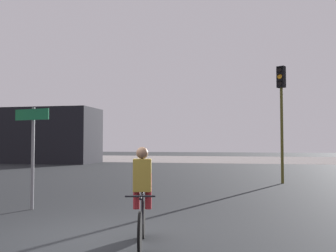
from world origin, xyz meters
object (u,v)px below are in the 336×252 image
(direction_sign_post, at_px, (32,142))
(traffic_light_far_right, at_px, (281,102))
(distant_building, at_px, (42,136))
(cyclist, at_px, (142,195))

(direction_sign_post, bearing_deg, traffic_light_far_right, -119.32)
(distant_building, relative_size, direction_sign_post, 3.58)
(traffic_light_far_right, xyz_separation_m, cyclist, (-3.22, -10.20, -2.56))
(distant_building, xyz_separation_m, cyclist, (15.03, -22.72, -1.46))
(traffic_light_far_right, height_order, direction_sign_post, traffic_light_far_right)
(traffic_light_far_right, bearing_deg, cyclist, 103.08)
(distant_building, bearing_deg, cyclist, -56.51)
(cyclist, bearing_deg, traffic_light_far_right, -119.83)
(direction_sign_post, distance_m, cyclist, 4.56)
(distant_building, relative_size, traffic_light_far_right, 1.90)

